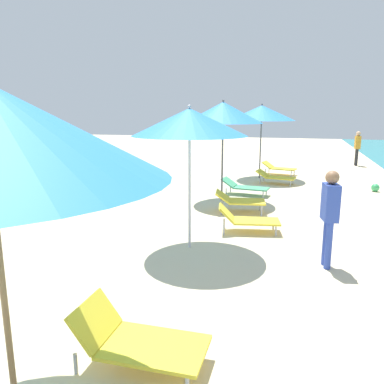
% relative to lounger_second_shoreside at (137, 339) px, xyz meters
% --- Properties ---
extents(lounger_second_shoreside, '(1.31, 0.68, 0.62)m').
position_rel_lounger_second_shoreside_xyz_m(lounger_second_shoreside, '(0.00, 0.00, 0.00)').
color(lounger_second_shoreside, yellow).
rests_on(lounger_second_shoreside, ground).
extents(umbrella_third, '(2.08, 2.08, 2.65)m').
position_rel_lounger_second_shoreside_xyz_m(umbrella_third, '(-0.45, 3.42, 2.06)').
color(umbrella_third, silver).
rests_on(umbrella_third, ground).
extents(lounger_third_shoreside, '(1.37, 0.79, 0.58)m').
position_rel_lounger_second_shoreside_xyz_m(lounger_third_shoreside, '(0.47, 4.66, 0.00)').
color(lounger_third_shoreside, yellow).
rests_on(lounger_third_shoreside, ground).
extents(umbrella_fourth, '(2.21, 2.21, 2.85)m').
position_rel_lounger_second_shoreside_xyz_m(umbrella_fourth, '(-0.64, 7.43, 2.21)').
color(umbrella_fourth, '#4C4C51').
rests_on(umbrella_fourth, ground).
extents(lounger_fourth_shoreside, '(1.49, 0.72, 0.50)m').
position_rel_lounger_second_shoreside_xyz_m(lounger_fourth_shoreside, '(-0.11, 8.34, -0.02)').
color(lounger_fourth_shoreside, '#4CA572').
rests_on(lounger_fourth_shoreside, ground).
extents(lounger_fourth_inland, '(1.34, 0.88, 0.54)m').
position_rel_lounger_second_shoreside_xyz_m(lounger_fourth_inland, '(0.06, 6.23, 0.03)').
color(lounger_fourth_inland, yellow).
rests_on(lounger_fourth_inland, ground).
extents(umbrella_farthest, '(2.51, 2.51, 2.82)m').
position_rel_lounger_second_shoreside_xyz_m(umbrella_farthest, '(0.00, 11.54, 2.19)').
color(umbrella_farthest, '#4C4C51').
rests_on(umbrella_farthest, ground).
extents(lounger_farthest_shoreside, '(1.42, 0.85, 0.51)m').
position_rel_lounger_second_shoreside_xyz_m(lounger_farthest_shoreside, '(0.67, 12.57, -0.00)').
color(lounger_farthest_shoreside, yellow).
rests_on(lounger_farthest_shoreside, ground).
extents(lounger_farthest_inland, '(1.42, 0.80, 0.48)m').
position_rel_lounger_second_shoreside_xyz_m(lounger_farthest_inland, '(0.67, 10.47, -0.03)').
color(lounger_farthest_inland, yellow).
rests_on(lounger_farthest_inland, ground).
extents(person_walking_near, '(0.28, 0.40, 1.61)m').
position_rel_lounger_second_shoreside_xyz_m(person_walking_near, '(1.99, 3.17, 0.69)').
color(person_walking_near, '#334CB2').
rests_on(person_walking_near, ground).
extents(person_walking_mid, '(0.25, 0.38, 1.62)m').
position_rel_lounger_second_shoreside_xyz_m(person_walking_mid, '(4.06, 16.29, 0.70)').
color(person_walking_mid, '#262628').
rests_on(person_walking_mid, ground).
extents(beach_ball, '(0.26, 0.26, 0.26)m').
position_rel_lounger_second_shoreside_xyz_m(beach_ball, '(3.87, 9.99, -0.16)').
color(beach_ball, '#3FB266').
rests_on(beach_ball, ground).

